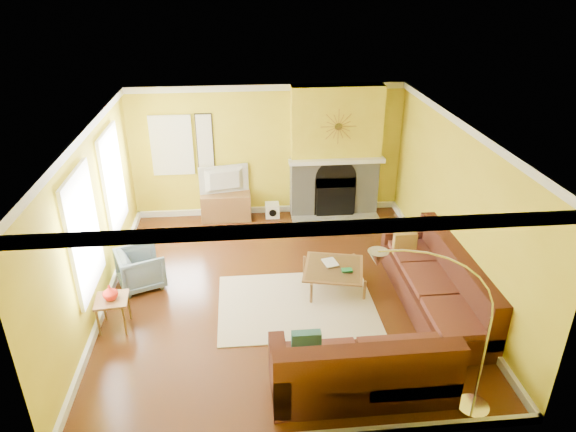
{
  "coord_description": "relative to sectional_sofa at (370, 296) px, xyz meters",
  "views": [
    {
      "loc": [
        -0.56,
        -6.94,
        4.71
      ],
      "look_at": [
        0.16,
        0.4,
        1.14
      ],
      "focal_mm": 32.0,
      "sensor_mm": 36.0,
      "label": 1
    }
  ],
  "objects": [
    {
      "name": "floor",
      "position": [
        -1.22,
        0.95,
        -0.46
      ],
      "size": [
        5.5,
        6.0,
        0.02
      ],
      "primitive_type": "cube",
      "color": "#5A2D13",
      "rests_on": "ground"
    },
    {
      "name": "wall_left",
      "position": [
        -3.98,
        0.95,
        0.9
      ],
      "size": [
        0.02,
        6.0,
        2.7
      ],
      "primitive_type": "cube",
      "color": "yellow",
      "rests_on": "ground"
    },
    {
      "name": "wall_right",
      "position": [
        1.54,
        0.95,
        0.9
      ],
      "size": [
        0.02,
        6.0,
        2.7
      ],
      "primitive_type": "cube",
      "color": "yellow",
      "rests_on": "ground"
    },
    {
      "name": "coffee_table",
      "position": [
        -0.36,
        0.97,
        -0.27
      ],
      "size": [
        1.12,
        1.12,
        0.37
      ],
      "primitive_type": null,
      "rotation": [
        0.0,
        0.0,
        -0.23
      ],
      "color": "white",
      "rests_on": "floor"
    },
    {
      "name": "vase",
      "position": [
        -3.69,
        0.23,
        0.16
      ],
      "size": [
        0.26,
        0.26,
        0.22
      ],
      "primitive_type": "imported",
      "rotation": [
        0.0,
        0.0,
        0.27
      ],
      "color": "red",
      "rests_on": "side_table"
    },
    {
      "name": "window_left_near",
      "position": [
        -3.94,
        2.25,
        1.05
      ],
      "size": [
        0.06,
        1.22,
        1.72
      ],
      "primitive_type": "cube",
      "color": "white",
      "rests_on": "wall_left"
    },
    {
      "name": "tv",
      "position": [
        -2.12,
        3.69,
        0.4
      ],
      "size": [
        1.01,
        0.32,
        0.58
      ],
      "primitive_type": "imported",
      "rotation": [
        0.0,
        0.0,
        3.33
      ],
      "color": "black",
      "rests_on": "media_console"
    },
    {
      "name": "wall_art",
      "position": [
        -2.47,
        3.92,
        1.15
      ],
      "size": [
        0.34,
        0.04,
        1.14
      ],
      "primitive_type": "cube",
      "color": "white",
      "rests_on": "wall_back"
    },
    {
      "name": "crown_molding",
      "position": [
        -1.22,
        0.95,
        2.19
      ],
      "size": [
        5.5,
        6.0,
        0.12
      ],
      "primitive_type": null,
      "color": "white",
      "rests_on": "ceiling"
    },
    {
      "name": "book",
      "position": [
        -0.5,
        1.06,
        -0.07
      ],
      "size": [
        0.27,
        0.33,
        0.03
      ],
      "primitive_type": "imported",
      "rotation": [
        0.0,
        0.0,
        0.22
      ],
      "color": "white",
      "rests_on": "coffee_table"
    },
    {
      "name": "arc_lamp",
      "position": [
        0.23,
        -1.76,
        0.66
      ],
      "size": [
        1.41,
        0.36,
        2.22
      ],
      "primitive_type": null,
      "color": "silver",
      "rests_on": "floor"
    },
    {
      "name": "sunburst",
      "position": [
        0.13,
        3.52,
        1.5
      ],
      "size": [
        0.7,
        0.04,
        0.7
      ],
      "primitive_type": null,
      "color": "olive",
      "rests_on": "fireplace"
    },
    {
      "name": "ceiling",
      "position": [
        -1.22,
        0.95,
        2.26
      ],
      "size": [
        5.5,
        6.0,
        0.02
      ],
      "primitive_type": "cube",
      "color": "white",
      "rests_on": "ground"
    },
    {
      "name": "armchair",
      "position": [
        -3.47,
        1.31,
        -0.13
      ],
      "size": [
        0.9,
        0.89,
        0.64
      ],
      "primitive_type": "imported",
      "rotation": [
        0.0,
        0.0,
        1.95
      ],
      "color": "slate",
      "rests_on": "floor"
    },
    {
      "name": "wall_back",
      "position": [
        -1.22,
        3.96,
        0.9
      ],
      "size": [
        5.5,
        0.02,
        2.7
      ],
      "primitive_type": "cube",
      "color": "yellow",
      "rests_on": "ground"
    },
    {
      "name": "rug",
      "position": [
        -1.01,
        0.52,
        -0.44
      ],
      "size": [
        2.4,
        1.8,
        0.02
      ],
      "primitive_type": "cube",
      "color": "beige",
      "rests_on": "floor"
    },
    {
      "name": "mantel",
      "position": [
        0.13,
        3.51,
        0.8
      ],
      "size": [
        1.92,
        0.22,
        0.08
      ],
      "primitive_type": "cube",
      "color": "white",
      "rests_on": "fireplace"
    },
    {
      "name": "sectional_sofa",
      "position": [
        0.0,
        0.0,
        0.0
      ],
      "size": [
        3.06,
        3.5,
        0.9
      ],
      "primitive_type": null,
      "color": "#461E16",
      "rests_on": "floor"
    },
    {
      "name": "media_console",
      "position": [
        -2.12,
        3.69,
        -0.17
      ],
      "size": [
        1.01,
        0.45,
        0.56
      ],
      "primitive_type": "cube",
      "color": "brown",
      "rests_on": "floor"
    },
    {
      "name": "baseboard",
      "position": [
        -1.22,
        0.95,
        -0.39
      ],
      "size": [
        5.5,
        6.0,
        0.12
      ],
      "primitive_type": null,
      "color": "white",
      "rests_on": "floor"
    },
    {
      "name": "window_back",
      "position": [
        -3.12,
        3.91,
        1.1
      ],
      "size": [
        0.82,
        0.06,
        1.22
      ],
      "primitive_type": "cube",
      "color": "white",
      "rests_on": "wall_back"
    },
    {
      "name": "hearth",
      "position": [
        0.13,
        3.2,
        -0.42
      ],
      "size": [
        1.8,
        0.7,
        0.06
      ],
      "primitive_type": "cube",
      "color": "gray",
      "rests_on": "floor"
    },
    {
      "name": "wall_front",
      "position": [
        -1.22,
        -2.06,
        0.9
      ],
      "size": [
        5.5,
        0.02,
        2.7
      ],
      "primitive_type": "cube",
      "color": "yellow",
      "rests_on": "ground"
    },
    {
      "name": "subwoofer",
      "position": [
        -1.16,
        3.7,
        -0.31
      ],
      "size": [
        0.29,
        0.29,
        0.29
      ],
      "primitive_type": "cube",
      "color": "white",
      "rests_on": "floor"
    },
    {
      "name": "side_table",
      "position": [
        -3.69,
        0.23,
        -0.2
      ],
      "size": [
        0.49,
        0.49,
        0.49
      ],
      "primitive_type": null,
      "rotation": [
        0.0,
        0.0,
        0.09
      ],
      "color": "brown",
      "rests_on": "floor"
    },
    {
      "name": "fireplace",
      "position": [
        0.13,
        3.75,
        0.9
      ],
      "size": [
        1.8,
        0.4,
        2.7
      ],
      "primitive_type": null,
      "color": "gray",
      "rests_on": "floor"
    },
    {
      "name": "window_left_far",
      "position": [
        -3.94,
        0.35,
        1.05
      ],
      "size": [
        0.06,
        1.22,
        1.72
      ],
      "primitive_type": "cube",
      "color": "white",
      "rests_on": "wall_left"
    }
  ]
}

